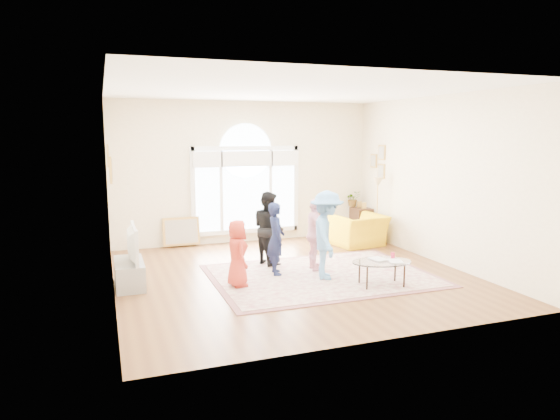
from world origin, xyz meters
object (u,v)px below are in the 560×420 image
object	(u,v)px
television	(129,244)
armchair	(359,230)
tv_console	(129,274)
area_rug	(321,275)
coffee_table	(382,262)

from	to	relation	value
television	armchair	bearing A→B (deg)	15.59
tv_console	armchair	size ratio (longest dim) A/B	0.94
area_rug	tv_console	distance (m)	3.25
area_rug	television	size ratio (longest dim) A/B	3.54
television	armchair	world-z (taller)	television
tv_console	coffee_table	world-z (taller)	coffee_table
area_rug	coffee_table	distance (m)	1.17
area_rug	coffee_table	bearing A→B (deg)	-51.85
coffee_table	television	bearing A→B (deg)	169.34
tv_console	coffee_table	distance (m)	4.14
area_rug	armchair	size ratio (longest dim) A/B	3.40
area_rug	coffee_table	world-z (taller)	coffee_table
tv_console	television	distance (m)	0.50
television	coffee_table	bearing A→B (deg)	-19.78
tv_console	coffee_table	xyz separation A→B (m)	(3.89, -1.40, 0.19)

